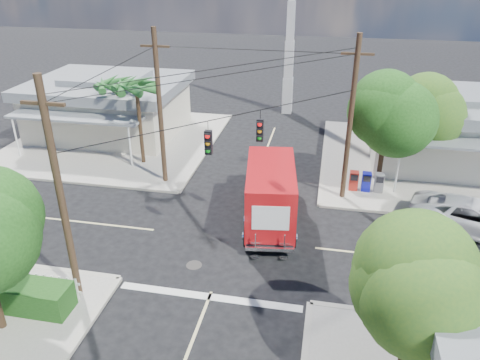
# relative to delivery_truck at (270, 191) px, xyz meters

# --- Properties ---
(ground) EXTENTS (120.00, 120.00, 0.00)m
(ground) POSITION_rel_delivery_truck_xyz_m (-1.51, -2.24, -1.63)
(ground) COLOR black
(ground) RESTS_ON ground
(sidewalk_ne) EXTENTS (14.12, 14.12, 0.14)m
(sidewalk_ne) POSITION_rel_delivery_truck_xyz_m (9.37, 8.64, -1.56)
(sidewalk_ne) COLOR gray
(sidewalk_ne) RESTS_ON ground
(sidewalk_nw) EXTENTS (14.12, 14.12, 0.14)m
(sidewalk_nw) POSITION_rel_delivery_truck_xyz_m (-12.39, 8.64, -1.56)
(sidewalk_nw) COLOR gray
(sidewalk_nw) RESTS_ON ground
(road_markings) EXTENTS (32.00, 32.00, 0.01)m
(road_markings) POSITION_rel_delivery_truck_xyz_m (-1.51, -3.72, -1.63)
(road_markings) COLOR beige
(road_markings) RESTS_ON ground
(building_ne) EXTENTS (11.80, 10.20, 4.50)m
(building_ne) POSITION_rel_delivery_truck_xyz_m (10.99, 9.72, 0.69)
(building_ne) COLOR beige
(building_ne) RESTS_ON sidewalk_ne
(building_nw) EXTENTS (10.80, 10.20, 4.30)m
(building_nw) POSITION_rel_delivery_truck_xyz_m (-13.51, 10.22, 0.59)
(building_nw) COLOR beige
(building_nw) RESTS_ON sidewalk_nw
(radio_tower) EXTENTS (0.80, 0.80, 17.00)m
(radio_tower) POSITION_rel_delivery_truck_xyz_m (-1.01, 17.76, 4.01)
(radio_tower) COLOR silver
(radio_tower) RESTS_ON ground
(tree_ne_front) EXTENTS (4.21, 4.14, 6.66)m
(tree_ne_front) POSITION_rel_delivery_truck_xyz_m (5.70, 4.51, 3.13)
(tree_ne_front) COLOR #422D1C
(tree_ne_front) RESTS_ON sidewalk_ne
(tree_ne_back) EXTENTS (3.77, 3.66, 5.82)m
(tree_ne_back) POSITION_rel_delivery_truck_xyz_m (8.30, 6.71, 2.55)
(tree_ne_back) COLOR #422D1C
(tree_ne_back) RESTS_ON sidewalk_ne
(tree_se) EXTENTS (3.67, 3.54, 5.62)m
(tree_se) POSITION_rel_delivery_truck_xyz_m (5.50, -9.49, 2.41)
(tree_se) COLOR #422D1C
(tree_se) RESTS_ON sidewalk_se
(palm_nw_front) EXTENTS (3.01, 3.08, 5.59)m
(palm_nw_front) POSITION_rel_delivery_truck_xyz_m (-9.01, 5.26, 3.41)
(palm_nw_front) COLOR #422D1C
(palm_nw_front) RESTS_ON sidewalk_nw
(palm_nw_back) EXTENTS (3.01, 3.08, 5.19)m
(palm_nw_back) POSITION_rel_delivery_truck_xyz_m (-11.01, 6.76, 3.04)
(palm_nw_back) COLOR #422D1C
(palm_nw_back) RESTS_ON sidewalk_nw
(utility_poles) EXTENTS (12.00, 10.68, 9.00)m
(utility_poles) POSITION_rel_delivery_truck_xyz_m (-3.09, -0.64, 3.04)
(utility_poles) COLOR #473321
(utility_poles) RESTS_ON ground
(picket_fence) EXTENTS (5.94, 0.06, 1.00)m
(picket_fence) POSITION_rel_delivery_truck_xyz_m (-9.31, -7.84, -0.95)
(picket_fence) COLOR silver
(picket_fence) RESTS_ON sidewalk_sw
(vending_boxes) EXTENTS (1.90, 0.50, 1.10)m
(vending_boxes) POSITION_rel_delivery_truck_xyz_m (4.99, 3.96, -0.94)
(vending_boxes) COLOR #AC2319
(vending_boxes) RESTS_ON sidewalk_ne
(delivery_truck) EXTENTS (3.27, 7.65, 3.21)m
(delivery_truck) POSITION_rel_delivery_truck_xyz_m (0.00, 0.00, 0.00)
(delivery_truck) COLOR black
(delivery_truck) RESTS_ON ground
(parked_car) EXTENTS (6.33, 4.20, 1.61)m
(parked_car) POSITION_rel_delivery_truck_xyz_m (9.88, 0.77, -0.82)
(parked_car) COLOR silver
(parked_car) RESTS_ON ground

